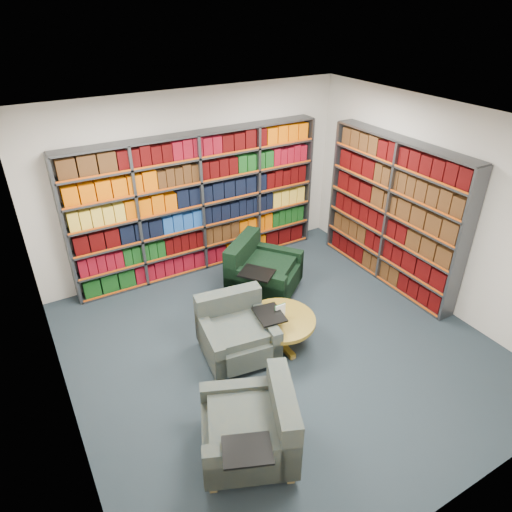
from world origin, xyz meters
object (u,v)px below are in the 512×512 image
chair_teal_left (236,332)px  chair_teal_front (257,429)px  coffee_table (280,324)px  chair_green_right (259,272)px

chair_teal_left → chair_teal_front: bearing=-110.0°
chair_teal_left → coffee_table: size_ratio=1.17×
chair_teal_left → chair_teal_front: size_ratio=0.89×
chair_teal_front → coffee_table: size_ratio=1.31×
coffee_table → chair_green_right: bearing=71.9°
chair_teal_left → coffee_table: chair_teal_left is taller
chair_green_right → coffee_table: size_ratio=1.44×
chair_green_right → chair_teal_front: 2.80m
chair_teal_left → coffee_table: 0.57m
chair_teal_left → chair_green_right: 1.38m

